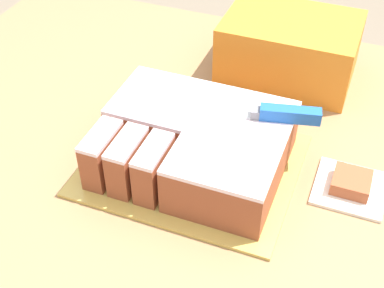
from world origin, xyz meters
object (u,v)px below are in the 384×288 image
(cake, at_px, (195,143))
(brownie, at_px, (351,182))
(storage_box, at_px, (289,48))
(cake_board, at_px, (192,165))
(knife, at_px, (274,114))

(cake, relative_size, brownie, 5.03)
(cake, relative_size, storage_box, 1.15)
(cake_board, xyz_separation_m, brownie, (0.26, 0.04, 0.01))
(knife, distance_m, brownie, 0.17)
(storage_box, bearing_deg, knife, -82.65)
(cake, height_order, brownie, cake)
(cake_board, xyz_separation_m, knife, (0.12, 0.06, 0.10))
(cake, xyz_separation_m, knife, (0.11, 0.06, 0.05))
(cake_board, distance_m, knife, 0.17)
(cake_board, xyz_separation_m, storage_box, (0.08, 0.33, 0.06))
(knife, bearing_deg, cake_board, 13.77)
(cake, bearing_deg, knife, 26.17)
(knife, height_order, brownie, knife)
(cake_board, relative_size, knife, 1.31)
(cake_board, relative_size, cake, 1.16)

